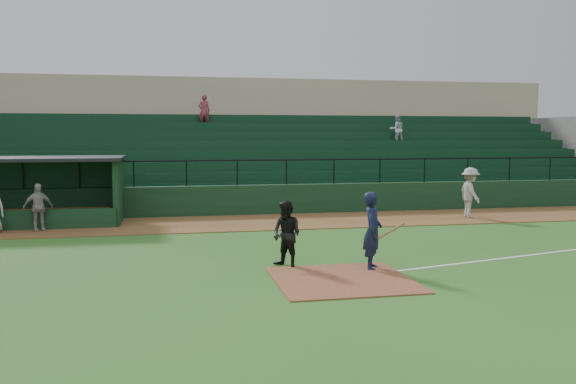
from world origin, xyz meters
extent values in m
plane|color=#2A5C1D|center=(0.00, 0.00, 0.00)|extent=(90.00, 90.00, 0.00)
cube|color=brown|center=(0.00, 8.00, 0.01)|extent=(40.00, 4.00, 0.03)
cube|color=brown|center=(0.00, -1.00, 0.01)|extent=(3.00, 3.00, 0.03)
cube|color=#10321A|center=(0.00, 10.20, 0.60)|extent=(36.00, 0.35, 1.20)
cylinder|color=black|center=(0.00, 10.20, 2.20)|extent=(36.00, 0.06, 0.06)
cube|color=slate|center=(0.00, 15.10, 1.80)|extent=(36.00, 9.00, 3.60)
cube|color=#0D321B|center=(0.00, 14.60, 2.25)|extent=(34.56, 8.00, 4.05)
cube|color=slate|center=(18.00, 15.15, 2.10)|extent=(0.35, 9.50, 4.20)
cube|color=tan|center=(0.00, 21.60, 3.20)|extent=(38.00, 3.00, 6.40)
cube|color=slate|center=(0.00, 19.60, 3.70)|extent=(36.00, 2.00, 0.20)
imported|color=#BBBBBB|center=(8.03, 15.90, 3.48)|extent=(0.76, 0.59, 1.57)
imported|color=brown|center=(-1.80, 17.90, 4.44)|extent=(0.61, 0.40, 1.68)
cube|color=#10321A|center=(-9.75, 10.40, 1.15)|extent=(8.50, 0.20, 2.30)
cube|color=#10321A|center=(-5.50, 9.10, 1.15)|extent=(0.20, 2.60, 2.30)
cube|color=olive|center=(-9.75, 10.00, 0.25)|extent=(7.65, 0.40, 0.50)
imported|color=#101732|center=(1.01, -0.08, 0.93)|extent=(0.68, 0.80, 1.86)
cylinder|color=olive|center=(1.41, -0.28, 0.95)|extent=(0.79, 0.34, 0.35)
imported|color=black|center=(-0.95, 0.54, 0.81)|extent=(0.97, 1.00, 1.62)
imported|color=#A7A19C|center=(7.68, 7.50, 1.00)|extent=(0.77, 1.28, 1.93)
imported|color=#9D9993|center=(-7.96, 7.42, 0.82)|extent=(1.00, 0.70, 1.58)
camera|label=1|loc=(-3.78, -13.41, 3.20)|focal=37.16mm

